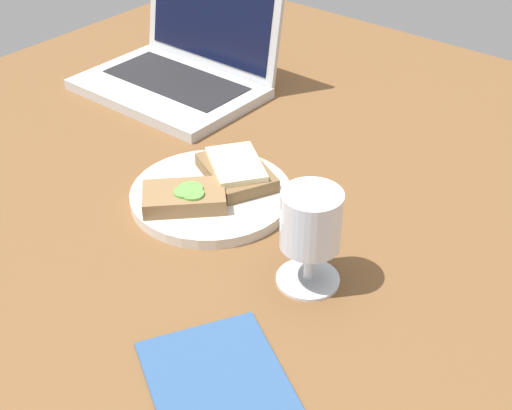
{
  "coord_description": "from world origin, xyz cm",
  "views": [
    {
      "loc": [
        49.88,
        -59.61,
        58.46
      ],
      "look_at": [
        4.29,
        -3.76,
        8.0
      ],
      "focal_mm": 50.0,
      "sensor_mm": 36.0,
      "label": 1
    }
  ],
  "objects_px": {
    "plate": "(211,195)",
    "laptop": "(181,66)",
    "wine_glass": "(311,225)",
    "sandwich_with_cucumber": "(184,197)",
    "napkin": "(217,380)",
    "sandwich_with_cheese": "(236,170)"
  },
  "relations": [
    {
      "from": "plate",
      "to": "laptop",
      "type": "bearing_deg",
      "value": 140.27
    },
    {
      "from": "wine_glass",
      "to": "laptop",
      "type": "distance_m",
      "value": 0.56
    },
    {
      "from": "sandwich_with_cucumber",
      "to": "laptop",
      "type": "height_order",
      "value": "laptop"
    },
    {
      "from": "wine_glass",
      "to": "laptop",
      "type": "height_order",
      "value": "laptop"
    },
    {
      "from": "plate",
      "to": "napkin",
      "type": "xyz_separation_m",
      "value": [
        0.22,
        -0.24,
        -0.01
      ]
    },
    {
      "from": "napkin",
      "to": "sandwich_with_cheese",
      "type": "bearing_deg",
      "value": 127.38
    },
    {
      "from": "plate",
      "to": "sandwich_with_cheese",
      "type": "xyz_separation_m",
      "value": [
        0.01,
        0.05,
        0.02
      ]
    },
    {
      "from": "wine_glass",
      "to": "napkin",
      "type": "xyz_separation_m",
      "value": [
        0.02,
        -0.18,
        -0.08
      ]
    },
    {
      "from": "sandwich_with_cheese",
      "to": "wine_glass",
      "type": "relative_size",
      "value": 1.12
    },
    {
      "from": "plate",
      "to": "sandwich_with_cucumber",
      "type": "distance_m",
      "value": 0.05
    },
    {
      "from": "laptop",
      "to": "napkin",
      "type": "xyz_separation_m",
      "value": [
        0.5,
        -0.47,
        -0.04
      ]
    },
    {
      "from": "sandwich_with_cucumber",
      "to": "wine_glass",
      "type": "height_order",
      "value": "wine_glass"
    },
    {
      "from": "sandwich_with_cheese",
      "to": "laptop",
      "type": "height_order",
      "value": "laptop"
    },
    {
      "from": "laptop",
      "to": "napkin",
      "type": "relative_size",
      "value": 1.98
    },
    {
      "from": "sandwich_with_cucumber",
      "to": "sandwich_with_cheese",
      "type": "distance_m",
      "value": 0.09
    },
    {
      "from": "napkin",
      "to": "plate",
      "type": "bearing_deg",
      "value": 133.16
    },
    {
      "from": "plate",
      "to": "wine_glass",
      "type": "xyz_separation_m",
      "value": [
        0.2,
        -0.05,
        0.07
      ]
    },
    {
      "from": "napkin",
      "to": "sandwich_with_cucumber",
      "type": "bearing_deg",
      "value": 140.04
    },
    {
      "from": "sandwich_with_cucumber",
      "to": "laptop",
      "type": "bearing_deg",
      "value": 134.58
    },
    {
      "from": "plate",
      "to": "sandwich_with_cheese",
      "type": "distance_m",
      "value": 0.05
    },
    {
      "from": "sandwich_with_cheese",
      "to": "plate",
      "type": "bearing_deg",
      "value": -96.96
    },
    {
      "from": "plate",
      "to": "napkin",
      "type": "relative_size",
      "value": 1.42
    }
  ]
}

